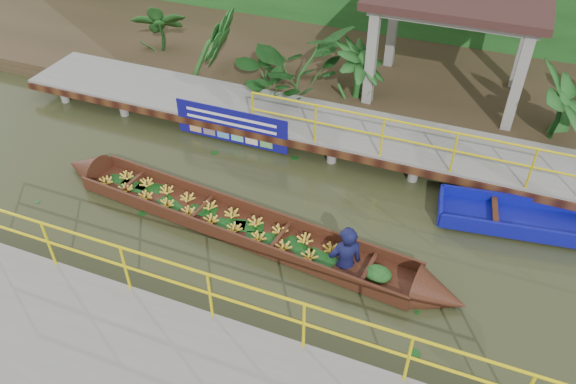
% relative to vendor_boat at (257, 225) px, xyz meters
% --- Properties ---
extents(ground, '(80.00, 80.00, 0.00)m').
position_rel_vendor_boat_xyz_m(ground, '(-0.39, 0.39, -0.29)').
color(ground, '#30341A').
rests_on(ground, ground).
extents(land_strip, '(30.00, 8.00, 0.45)m').
position_rel_vendor_boat_xyz_m(land_strip, '(-0.39, 7.89, -0.07)').
color(land_strip, '#2F2817').
rests_on(land_strip, ground).
extents(far_dock, '(16.00, 2.06, 1.66)m').
position_rel_vendor_boat_xyz_m(far_dock, '(-0.37, 3.82, 0.18)').
color(far_dock, slate).
rests_on(far_dock, ground).
extents(pavilion, '(4.40, 3.00, 3.00)m').
position_rel_vendor_boat_xyz_m(pavilion, '(2.61, 6.69, 2.52)').
color(pavilion, slate).
rests_on(pavilion, ground).
extents(vendor_boat, '(9.58, 1.88, 2.32)m').
position_rel_vendor_boat_xyz_m(vendor_boat, '(0.00, 0.00, 0.00)').
color(vendor_boat, '#3B1710').
rests_on(vendor_boat, ground).
extents(moored_blue_boat, '(4.09, 1.55, 0.95)m').
position_rel_vendor_boat_xyz_m(moored_blue_boat, '(6.03, 2.46, -0.12)').
color(moored_blue_boat, '#0C0F8C').
rests_on(moored_blue_boat, ground).
extents(blue_banner, '(3.04, 0.04, 0.95)m').
position_rel_vendor_boat_xyz_m(blue_banner, '(-1.97, 2.87, 0.26)').
color(blue_banner, navy).
rests_on(blue_banner, ground).
extents(tropical_plants, '(14.46, 1.46, 1.83)m').
position_rel_vendor_boat_xyz_m(tropical_plants, '(0.23, 5.69, 1.07)').
color(tropical_plants, '#174215').
rests_on(tropical_plants, ground).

